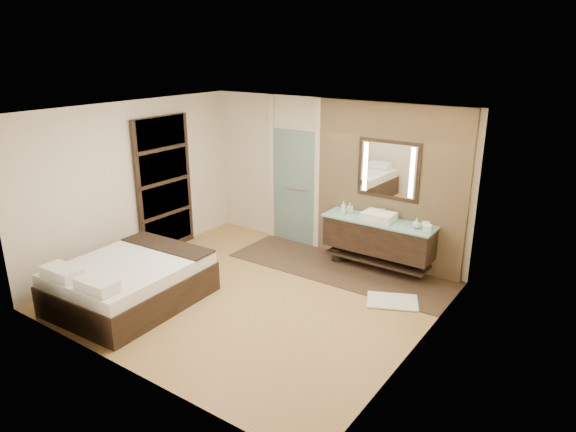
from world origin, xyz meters
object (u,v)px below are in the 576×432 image
Objects in this scene: vanity at (378,237)px; waste_bin at (337,254)px; bed at (130,282)px; mirror_unit at (388,170)px.

waste_bin is at bearing -174.50° from vanity.
vanity is 0.89× the size of bed.
mirror_unit reaches higher than waste_bin.
bed reaches higher than waste_bin.
vanity is 1.10m from mirror_unit.
bed is 3.46m from waste_bin.
waste_bin is (1.69, 3.01, -0.20)m from bed.
vanity is at bearing -90.00° from mirror_unit.
waste_bin is (-0.71, -0.31, -1.53)m from mirror_unit.
bed is at bearing -127.94° from vanity.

